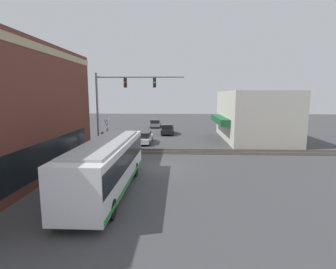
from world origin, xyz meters
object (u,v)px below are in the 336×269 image
parked_car_grey (156,124)px  pedestrian_at_crossing (119,147)px  city_bus (107,164)px  parked_car_black (168,129)px  crossing_signal (107,133)px  parked_car_white (144,138)px

parked_car_grey → pedestrian_at_crossing: 22.37m
city_bus → pedestrian_at_crossing: bearing=9.0°
parked_car_black → city_bus: bearing=173.8°
crossing_signal → parked_car_black: bearing=-18.9°
parked_car_grey → city_bus: bearing=180.0°
city_bus → parked_car_white: bearing=-0.0°
parked_car_black → pedestrian_at_crossing: (-14.06, 4.15, 0.15)m
crossing_signal → parked_car_grey: crossing_signal is taller
city_bus → parked_car_white: (16.21, -0.00, -1.07)m
parked_car_black → parked_car_grey: size_ratio=1.06×
parked_car_white → parked_car_black: 8.04m
parked_car_white → pedestrian_at_crossing: 6.64m
parked_car_white → city_bus: bearing=180.0°
city_bus → parked_car_white: 16.25m
city_bus → crossing_signal: 9.34m
crossing_signal → pedestrian_at_crossing: size_ratio=2.26×
city_bus → pedestrian_at_crossing: city_bus is taller
parked_car_white → parked_car_grey: bearing=0.0°
city_bus → pedestrian_at_crossing: size_ratio=6.37×
parked_car_white → parked_car_black: size_ratio=1.03×
crossing_signal → parked_car_grey: (23.08, -2.47, -1.64)m
crossing_signal → parked_car_grey: bearing=-6.1°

